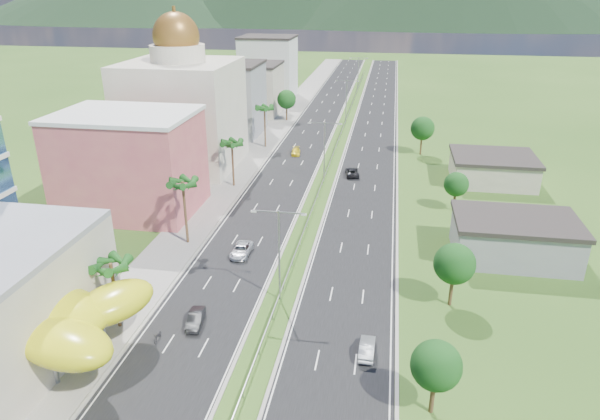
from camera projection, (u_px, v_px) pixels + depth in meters
The scene contains 33 objects.
ground at pixel (259, 354), 51.93m from camera, with size 500.00×500.00×0.00m, color #2D5119.
road_left at pixel (314, 126), 134.78m from camera, with size 11.00×260.00×0.04m, color black.
road_right at pixel (374, 129), 132.49m from camera, with size 11.00×260.00×0.04m, color black.
sidewalk_left at pixel (277, 125), 136.21m from camera, with size 7.00×260.00×0.12m, color gray.
median_guardrail at pixel (336, 145), 117.05m from camera, with size 0.10×216.06×0.76m.
streetlight_median_b at pixel (279, 246), 58.38m from camera, with size 6.04×0.25×11.00m.
streetlight_median_c at pixel (324, 146), 94.69m from camera, with size 6.04×0.25×11.00m.
streetlight_median_d at pixel (346, 97), 135.55m from camera, with size 6.04×0.25×11.00m.
streetlight_median_e at pixel (358, 71), 176.40m from camera, with size 6.04×0.25×11.00m.
lime_canopy at pixel (37, 314), 49.40m from camera, with size 18.00×15.00×7.40m.
pink_shophouse at pixel (130, 165), 82.33m from camera, with size 20.00×15.00×15.00m, color #B94C59.
domed_building at pixel (182, 108), 101.71m from camera, with size 20.00×20.00×28.70m.
midrise_grey at pixel (226, 100), 125.56m from camera, with size 16.00×15.00×16.00m, color gray.
midrise_beige at pixel (250, 90), 146.12m from camera, with size 16.00×15.00×13.00m, color #ACA28D.
midrise_white at pixel (268, 68), 166.03m from camera, with size 16.00×15.00×18.00m, color silver.
shed_near at pixel (514, 240), 69.38m from camera, with size 15.00×10.00×5.00m, color gray.
shed_far at pixel (492, 170), 96.43m from camera, with size 14.00×12.00×4.40m, color #ACA28D.
palm_tree_b at pixel (111, 267), 53.36m from camera, with size 3.60×3.60×8.10m.
palm_tree_c at pixel (183, 185), 70.95m from camera, with size 3.60×3.60×9.60m.
palm_tree_d at pixel (232, 145), 92.21m from camera, with size 3.60×3.60×8.60m.
palm_tree_e at pixel (264, 110), 114.61m from camera, with size 3.60×3.60×9.40m.
leafy_tree_lfar at pixel (287, 99), 138.37m from camera, with size 4.90×4.90×8.05m.
leafy_tree_ra at pixel (436, 366), 43.09m from camera, with size 4.20×4.20×6.90m.
leafy_tree_rb at pixel (455, 264), 57.90m from camera, with size 4.55×4.55×7.47m.
leafy_tree_rc at pixel (456, 184), 83.18m from camera, with size 3.85×3.85×6.33m.
leafy_tree_rd at pixel (423, 128), 110.56m from camera, with size 4.90×4.90×8.05m.
mountain_ridge at pixel (453, 26), 451.33m from camera, with size 860.00×140.00×90.00m, color black, non-canonical shape.
car_dark_left at pixel (196, 319), 56.13m from camera, with size 1.46×4.20×1.38m, color black.
car_silver_mid_left at pixel (241, 250), 70.64m from camera, with size 2.30×4.98×1.39m, color #B8BAC0.
car_yellow_far_left at pixel (296, 151), 112.34m from camera, with size 1.76×4.32×1.25m, color yellow.
car_silver_right at pixel (367, 348), 51.64m from camera, with size 1.44×4.12×1.36m, color #A2A6AA.
car_dark_far_right at pixel (352, 172), 99.92m from camera, with size 2.31×5.02×1.39m, color black.
motorcycle at pixel (158, 335), 53.71m from camera, with size 0.56×1.85×1.18m, color black.
Camera 1 is at (10.92, -41.10, 33.18)m, focal length 32.00 mm.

